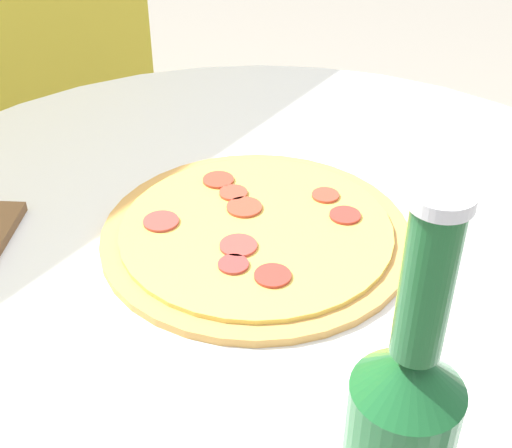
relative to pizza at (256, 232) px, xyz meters
The scene contains 2 objects.
table 0.16m from the pizza, 132.32° to the right, with size 1.08×1.08×0.73m.
pizza is the anchor object (origin of this frame).
Camera 1 is at (-0.54, -0.35, 1.22)m, focal length 50.00 mm.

